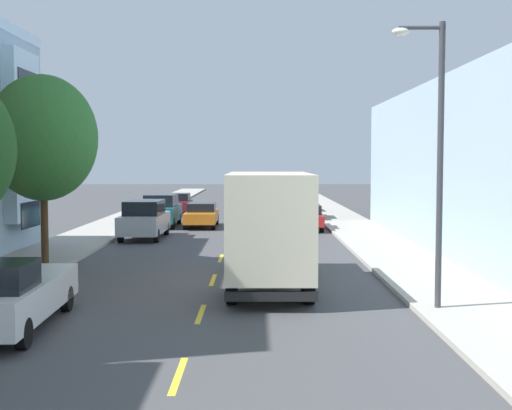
# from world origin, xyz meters

# --- Properties ---
(ground_plane) EXTENTS (160.00, 160.00, 0.00)m
(ground_plane) POSITION_xyz_m (0.00, 30.00, 0.00)
(ground_plane) COLOR #424244
(sidewalk_left) EXTENTS (3.20, 120.00, 0.14)m
(sidewalk_left) POSITION_xyz_m (-7.10, 28.00, 0.07)
(sidewalk_left) COLOR #A39E93
(sidewalk_left) RESTS_ON ground_plane
(sidewalk_right) EXTENTS (3.20, 120.00, 0.14)m
(sidewalk_right) POSITION_xyz_m (7.10, 28.00, 0.07)
(sidewalk_right) COLOR #A39E93
(sidewalk_right) RESTS_ON ground_plane
(lane_centerline_dashes) EXTENTS (0.14, 47.20, 0.01)m
(lane_centerline_dashes) POSITION_xyz_m (0.00, 24.50, 0.00)
(lane_centerline_dashes) COLOR yellow
(lane_centerline_dashes) RESTS_ON ground_plane
(street_tree_third) EXTENTS (3.98, 3.98, 6.92)m
(street_tree_third) POSITION_xyz_m (-6.40, 19.85, 4.74)
(street_tree_third) COLOR #47331E
(street_tree_third) RESTS_ON sidewalk_left
(street_lamp) EXTENTS (1.35, 0.28, 7.26)m
(street_lamp) POSITION_xyz_m (5.96, 12.15, 4.32)
(street_lamp) COLOR #38383D
(street_lamp) RESTS_ON sidewalk_right
(delivery_box_truck) EXTENTS (2.41, 7.95, 3.54)m
(delivery_box_truck) POSITION_xyz_m (1.80, 15.73, 1.99)
(delivery_box_truck) COLOR beige
(delivery_box_truck) RESTS_ON ground_plane
(parked_suv_teal) EXTENTS (1.96, 4.81, 1.93)m
(parked_suv_teal) POSITION_xyz_m (-4.24, 35.33, 0.99)
(parked_suv_teal) COLOR #195B60
(parked_suv_teal) RESTS_ON ground_plane
(parked_pickup_white) EXTENTS (2.15, 5.36, 1.73)m
(parked_pickup_white) POSITION_xyz_m (-4.35, 10.33, 0.83)
(parked_pickup_white) COLOR silver
(parked_pickup_white) RESTS_ON ground_plane
(parked_suv_forest) EXTENTS (2.08, 4.85, 1.93)m
(parked_suv_forest) POSITION_xyz_m (4.47, 40.11, 0.99)
(parked_suv_forest) COLOR #194C28
(parked_suv_forest) RESTS_ON ground_plane
(parked_suv_silver) EXTENTS (2.01, 4.83, 1.93)m
(parked_suv_silver) POSITION_xyz_m (-4.21, 28.97, 0.99)
(parked_suv_silver) COLOR #B2B5BA
(parked_suv_silver) RESTS_ON ground_plane
(parked_sedan_red) EXTENTS (1.93, 4.55, 1.43)m
(parked_sedan_red) POSITION_xyz_m (4.27, 33.41, 0.75)
(parked_sedan_red) COLOR #AD1E1E
(parked_sedan_red) RESTS_ON ground_plane
(parked_suv_champagne) EXTENTS (2.02, 4.83, 1.93)m
(parked_suv_champagne) POSITION_xyz_m (4.38, 46.43, 0.99)
(parked_suv_champagne) COLOR tan
(parked_suv_champagne) RESTS_ON ground_plane
(parked_hatchback_burgundy) EXTENTS (1.80, 4.03, 1.50)m
(parked_hatchback_burgundy) POSITION_xyz_m (-4.36, 45.37, 0.76)
(parked_hatchback_burgundy) COLOR maroon
(parked_hatchback_burgundy) RESTS_ON ground_plane
(moving_orange_sedan) EXTENTS (1.80, 4.50, 1.43)m
(moving_orange_sedan) POSITION_xyz_m (-1.80, 34.97, 0.75)
(moving_orange_sedan) COLOR orange
(moving_orange_sedan) RESTS_ON ground_plane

